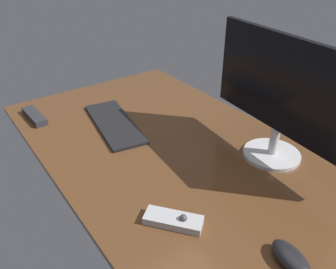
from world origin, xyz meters
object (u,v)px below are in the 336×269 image
object	(u,v)px
computer_mouse	(291,258)
media_remote	(174,220)
monitor	(282,96)
tv_remote	(34,116)
keyboard	(114,123)

from	to	relation	value
computer_mouse	media_remote	distance (cm)	30.65
monitor	computer_mouse	bearing A→B (deg)	-39.08
tv_remote	keyboard	bearing A→B (deg)	43.49
keyboard	media_remote	size ratio (longest dim) A/B	2.47
monitor	keyboard	size ratio (longest dim) A/B	1.49
keyboard	computer_mouse	bearing A→B (deg)	11.04
media_remote	tv_remote	xyz separation A→B (cm)	(-82.72, -11.98, 0.08)
keyboard	tv_remote	bearing A→B (deg)	-124.54
monitor	computer_mouse	distance (cm)	51.01
media_remote	computer_mouse	bearing A→B (deg)	-9.19
monitor	tv_remote	xyz separation A→B (cm)	(-76.62, -59.48, -22.05)
media_remote	tv_remote	distance (cm)	83.58
monitor	media_remote	distance (cm)	52.76
tv_remote	monitor	bearing A→B (deg)	35.55
keyboard	media_remote	bearing A→B (deg)	-2.74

